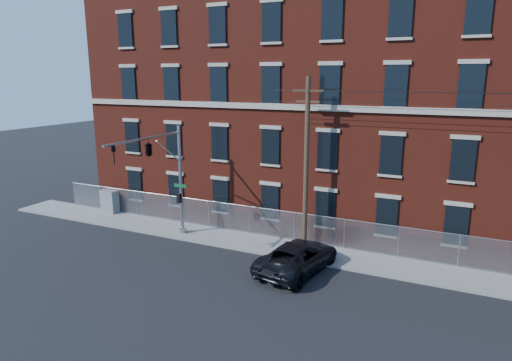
{
  "coord_description": "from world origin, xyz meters",
  "views": [
    {
      "loc": [
        10.14,
        -18.52,
        10.08
      ],
      "look_at": [
        -0.46,
        4.0,
        4.28
      ],
      "focal_mm": 31.34,
      "sensor_mm": 36.0,
      "label": 1
    }
  ],
  "objects": [
    {
      "name": "ground",
      "position": [
        0.0,
        0.0,
        0.0
      ],
      "size": [
        140.0,
        140.0,
        0.0
      ],
      "primitive_type": "plane",
      "color": "black",
      "rests_on": "ground"
    },
    {
      "name": "sidewalk",
      "position": [
        12.0,
        5.0,
        0.06
      ],
      "size": [
        65.0,
        3.0,
        0.12
      ],
      "primitive_type": "cube",
      "color": "gray",
      "rests_on": "ground"
    },
    {
      "name": "mill_building",
      "position": [
        12.0,
        13.93,
        8.15
      ],
      "size": [
        55.3,
        14.32,
        16.3
      ],
      "color": "maroon",
      "rests_on": "ground"
    },
    {
      "name": "chain_link_fence",
      "position": [
        12.0,
        6.3,
        1.06
      ],
      "size": [
        59.06,
        0.06,
        1.85
      ],
      "color": "#A5A8AD",
      "rests_on": "ground"
    },
    {
      "name": "traffic_signal_mast",
      "position": [
        -6.0,
        2.18,
        5.39
      ],
      "size": [
        0.9,
        6.75,
        7.0
      ],
      "color": "#9EA0A5",
      "rests_on": "ground"
    },
    {
      "name": "utility_pole_near",
      "position": [
        2.0,
        5.6,
        5.34
      ],
      "size": [
        1.8,
        0.28,
        10.0
      ],
      "color": "#463423",
      "rests_on": "ground"
    },
    {
      "name": "pickup_truck",
      "position": [
        2.74,
        2.39,
        0.78
      ],
      "size": [
        3.51,
        5.98,
        1.56
      ],
      "primitive_type": "imported",
      "rotation": [
        0.0,
        0.0,
        2.97
      ],
      "color": "black",
      "rests_on": "ground"
    },
    {
      "name": "utility_cabinet",
      "position": [
        -13.55,
        6.0,
        0.96
      ],
      "size": [
        1.4,
        0.8,
        1.67
      ],
      "primitive_type": "cube",
      "rotation": [
        0.0,
        0.0,
        -0.1
      ],
      "color": "slate",
      "rests_on": "sidewalk"
    }
  ]
}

